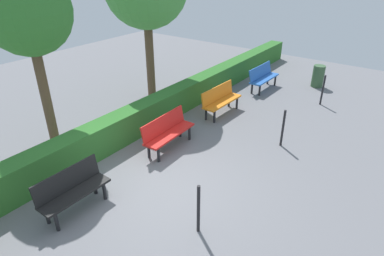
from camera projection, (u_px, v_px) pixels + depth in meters
name	position (u px, v px, depth m)	size (l,w,h in m)	color
ground_plane	(159.00, 185.00, 7.12)	(23.14, 23.14, 0.00)	slate
bench_blue	(263.00, 76.00, 11.98)	(1.56, 0.51, 0.86)	blue
bench_orange	(220.00, 99.00, 10.11)	(1.58, 0.50, 0.86)	orange
bench_red	(167.00, 131.00, 8.29)	(1.60, 0.51, 0.86)	red
bench_black	(72.00, 189.00, 6.24)	(1.39, 0.47, 0.86)	black
hedge_row	(130.00, 123.00, 8.84)	(19.14, 0.55, 0.80)	#2D6B28
tree_mid	(27.00, 13.00, 7.05)	(1.91, 1.91, 4.28)	brown
railing_post_near	(323.00, 90.00, 10.72)	(0.06, 0.06, 1.00)	black
railing_post_mid	(283.00, 128.00, 8.37)	(0.06, 0.06, 1.00)	black
railing_post_far	(198.00, 209.00, 5.72)	(0.06, 0.06, 1.00)	black
trash_bin	(318.00, 76.00, 12.26)	(0.42, 0.42, 0.80)	#385938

